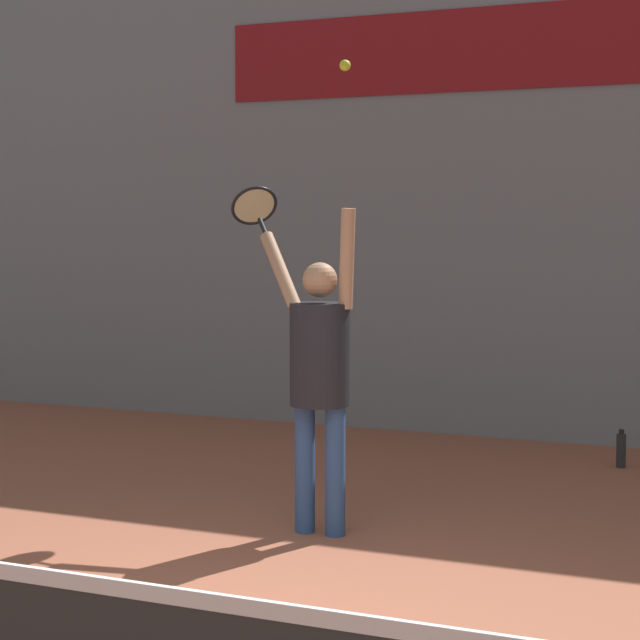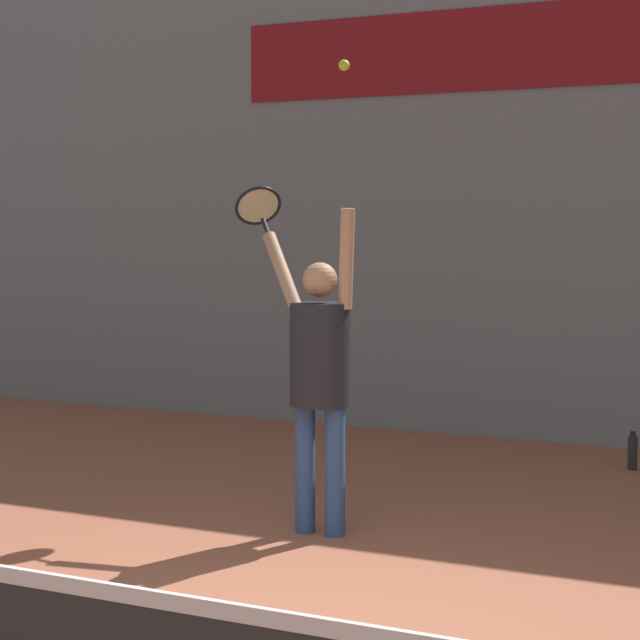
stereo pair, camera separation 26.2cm
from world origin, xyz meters
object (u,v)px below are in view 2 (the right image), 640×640
tennis_racket (259,207)px  water_bottle (633,452)px  tennis_player (320,365)px  tennis_ball (344,65)px

tennis_racket → water_bottle: (2.16, 2.41, -1.98)m
tennis_player → tennis_racket: bearing=146.4°
tennis_racket → tennis_ball: tennis_ball is taller
tennis_racket → tennis_ball: bearing=-31.6°
tennis_player → tennis_racket: 1.31m
tennis_racket → tennis_ball: (0.90, -0.56, 0.85)m
tennis_player → water_bottle: 3.36m
tennis_ball → water_bottle: size_ratio=0.22×
tennis_player → water_bottle: tennis_player is taller
tennis_player → tennis_ball: 1.89m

